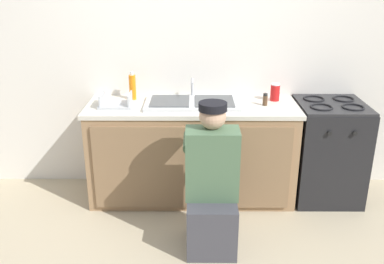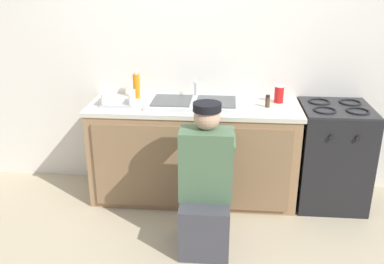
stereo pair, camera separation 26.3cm
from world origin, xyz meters
name	(u,v)px [view 1 (the left image)]	position (x,y,z in m)	size (l,w,h in m)	color
ground_plane	(192,211)	(0.00, 0.00, 0.00)	(12.00, 12.00, 0.00)	tan
back_wall	(192,53)	(0.00, 0.65, 1.25)	(6.00, 0.10, 2.50)	silver
counter_cabinet	(192,154)	(0.00, 0.29, 0.42)	(1.78, 0.62, 0.83)	#997551
countertop	(192,107)	(0.00, 0.30, 0.85)	(1.82, 0.62, 0.04)	beige
sink_double_basin	(192,102)	(0.00, 0.30, 0.89)	(0.80, 0.44, 0.19)	silver
stove_range	(327,151)	(1.20, 0.30, 0.45)	(0.58, 0.62, 0.90)	black
plumber_person	(212,190)	(0.15, -0.45, 0.46)	(0.42, 0.61, 1.10)	#3F3F47
dish_rack_tray	(116,103)	(-0.65, 0.26, 0.90)	(0.28, 0.22, 0.11)	#B2B7BC
spice_bottle_pepper	(265,100)	(0.62, 0.29, 0.92)	(0.04, 0.04, 0.10)	#513823
soda_cup_red	(275,92)	(0.73, 0.43, 0.95)	(0.08, 0.08, 0.15)	red
soap_bottle_orange	(133,87)	(-0.53, 0.46, 0.98)	(0.06, 0.06, 0.25)	orange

